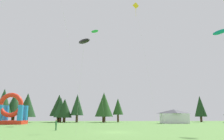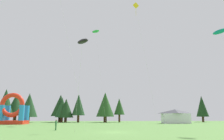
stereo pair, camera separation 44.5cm
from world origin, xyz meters
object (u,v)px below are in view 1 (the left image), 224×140
(kite_yellow_diamond, at_px, (136,8))
(kite_black_parafoil, at_px, (84,41))
(kite_teal_parafoil, at_px, (220,32))
(festival_tent, at_px, (174,116))
(person_left_edge, at_px, (56,124))
(inflatable_yellow_castle, at_px, (12,112))
(kite_green_parafoil, at_px, (95,31))

(kite_yellow_diamond, bearing_deg, kite_black_parafoil, -120.48)
(kite_teal_parafoil, distance_m, festival_tent, 34.95)
(person_left_edge, distance_m, inflatable_yellow_castle, 28.35)
(kite_yellow_diamond, bearing_deg, kite_teal_parafoil, -40.47)
(person_left_edge, bearing_deg, kite_green_parafoil, 124.02)
(kite_teal_parafoil, distance_m, inflatable_yellow_castle, 49.62)
(kite_green_parafoil, distance_m, festival_tent, 32.42)
(kite_teal_parafoil, bearing_deg, person_left_edge, 168.56)
(kite_yellow_diamond, height_order, festival_tent, kite_yellow_diamond)
(person_left_edge, bearing_deg, kite_teal_parafoil, 33.82)
(kite_green_parafoil, bearing_deg, kite_yellow_diamond, -66.13)
(inflatable_yellow_castle, bearing_deg, kite_green_parafoil, -0.71)
(kite_green_parafoil, xyz_separation_m, person_left_edge, (-4.60, -23.14, -23.89))
(kite_black_parafoil, xyz_separation_m, kite_teal_parafoil, (18.88, 5.17, 3.52))
(inflatable_yellow_castle, relative_size, festival_tent, 1.06)
(kite_green_parafoil, relative_size, inflatable_yellow_castle, 3.27)
(kite_black_parafoil, distance_m, kite_yellow_diamond, 20.25)
(kite_black_parafoil, bearing_deg, inflatable_yellow_castle, 121.61)
(kite_teal_parafoil, height_order, person_left_edge, kite_teal_parafoil)
(kite_green_parafoil, height_order, person_left_edge, kite_green_parafoil)
(festival_tent, bearing_deg, kite_green_parafoil, -167.97)
(kite_teal_parafoil, height_order, inflatable_yellow_castle, kite_teal_parafoil)
(festival_tent, bearing_deg, kite_teal_parafoil, -96.17)
(kite_green_parafoil, bearing_deg, kite_black_parafoil, -89.96)
(person_left_edge, distance_m, festival_tent, 38.88)
(kite_yellow_diamond, height_order, inflatable_yellow_castle, kite_yellow_diamond)
(kite_green_parafoil, xyz_separation_m, kite_yellow_diamond, (8.36, -18.90, -2.71))
(kite_teal_parafoil, xyz_separation_m, kite_green_parafoil, (-18.91, 27.90, 11.01))
(kite_yellow_diamond, distance_m, inflatable_yellow_castle, 39.59)
(person_left_edge, bearing_deg, kite_black_parafoil, -19.78)
(kite_teal_parafoil, xyz_separation_m, kite_yellow_diamond, (-10.54, 8.99, 8.30))
(kite_yellow_diamond, xyz_separation_m, inflatable_yellow_castle, (-28.84, 19.16, -19.20))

